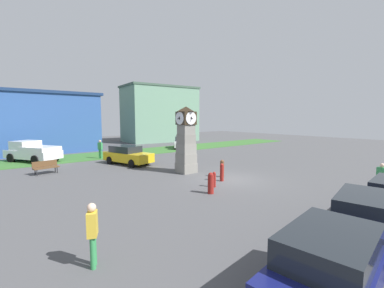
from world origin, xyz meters
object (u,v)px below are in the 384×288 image
(clock_tower, at_px, (186,140))
(car_near_tower, at_px, (371,218))
(bollard_end_row, at_px, (222,168))
(car_silver_hatch, at_px, (183,142))
(pedestrian_crossing_lot, at_px, (381,177))
(car_navy_sedan, at_px, (332,260))
(pedestrian_near_bench, at_px, (100,148))
(bench, at_px, (46,166))
(pedestrian_by_cars, at_px, (92,231))
(bollard_mid_row, at_px, (214,179))
(bollard_near_tower, at_px, (211,183))
(pickup_truck, at_px, (33,151))
(bollard_far_row, at_px, (222,172))
(car_far_lot, at_px, (128,155))

(clock_tower, distance_m, car_near_tower, 12.03)
(bollard_end_row, bearing_deg, car_silver_hatch, 62.49)
(pedestrian_crossing_lot, bearing_deg, car_navy_sedan, -170.25)
(bollard_end_row, distance_m, pedestrian_near_bench, 13.07)
(bollard_end_row, bearing_deg, car_near_tower, -106.99)
(bench, bearing_deg, pedestrian_by_cars, -94.65)
(car_near_tower, distance_m, pedestrian_near_bench, 21.79)
(pedestrian_by_cars, bearing_deg, car_silver_hatch, 48.05)
(clock_tower, relative_size, pedestrian_near_bench, 2.61)
(pedestrian_near_bench, xyz_separation_m, pedestrian_by_cars, (-6.37, -17.67, -0.04))
(bollard_end_row, xyz_separation_m, car_near_tower, (-2.82, -9.23, 0.22))
(car_navy_sedan, height_order, pedestrian_near_bench, pedestrian_near_bench)
(bollard_mid_row, height_order, car_silver_hatch, car_silver_hatch)
(bollard_near_tower, height_order, pickup_truck, pickup_truck)
(bollard_end_row, height_order, pickup_truck, pickup_truck)
(bench, distance_m, pedestrian_by_cars, 13.53)
(bench, bearing_deg, pickup_truck, 89.77)
(bollard_end_row, xyz_separation_m, bench, (-8.91, 8.35, -0.06))
(pedestrian_by_cars, bearing_deg, bench, 85.35)
(clock_tower, bearing_deg, bollard_far_row, -86.62)
(bollard_end_row, bearing_deg, pedestrian_near_bench, 106.20)
(pickup_truck, height_order, pedestrian_near_bench, pickup_truck)
(bollard_mid_row, distance_m, car_near_tower, 7.78)
(car_far_lot, bearing_deg, car_navy_sedan, -100.72)
(car_far_lot, xyz_separation_m, car_silver_hatch, (10.27, 5.99, -0.00))
(clock_tower, height_order, car_navy_sedan, clock_tower)
(clock_tower, distance_m, pedestrian_near_bench, 10.39)
(car_near_tower, distance_m, pedestrian_by_cars, 8.28)
(car_navy_sedan, distance_m, pedestrian_by_cars, 5.79)
(bollard_near_tower, distance_m, bench, 12.09)
(car_navy_sedan, relative_size, pedestrian_near_bench, 2.65)
(clock_tower, xyz_separation_m, car_near_tower, (-1.80, -11.80, -1.50))
(clock_tower, bearing_deg, car_far_lot, 107.70)
(bollard_mid_row, relative_size, pedestrian_by_cars, 0.51)
(clock_tower, height_order, bollard_near_tower, clock_tower)
(bollard_far_row, height_order, pedestrian_crossing_lot, pedestrian_crossing_lot)
(bollard_mid_row, bearing_deg, clock_tower, 74.40)
(clock_tower, relative_size, bollard_near_tower, 4.23)
(clock_tower, bearing_deg, bollard_near_tower, -113.68)
(car_navy_sedan, xyz_separation_m, pickup_truck, (-2.68, 24.06, 0.15))
(bollard_near_tower, height_order, car_navy_sedan, car_navy_sedan)
(bollard_end_row, distance_m, pickup_truck, 17.07)
(bollard_far_row, distance_m, pickup_truck, 17.35)
(car_navy_sedan, height_order, car_near_tower, car_near_tower)
(car_far_lot, height_order, pedestrian_near_bench, pedestrian_near_bench)
(bollard_mid_row, xyz_separation_m, pickup_truck, (-6.74, 16.06, 0.49))
(clock_tower, bearing_deg, bollard_mid_row, -105.60)
(car_navy_sedan, bearing_deg, pickup_truck, 96.36)
(bollard_end_row, relative_size, pickup_truck, 0.22)
(pedestrian_near_bench, bearing_deg, car_near_tower, -87.83)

